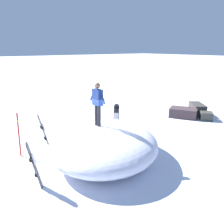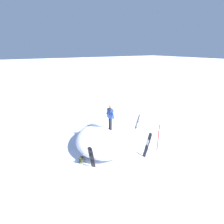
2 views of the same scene
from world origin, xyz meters
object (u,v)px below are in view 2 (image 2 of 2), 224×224
object	(u,v)px
snowboard_secondary_upright	(92,157)
backpack_near	(82,160)
snowboard_primary_upright	(148,144)
trail_marker_pole	(158,137)
snowboard_tertiary_upright	(137,123)
snowboarder_standing	(110,116)

from	to	relation	value
snowboard_secondary_upright	backpack_near	size ratio (longest dim) A/B	2.95
snowboard_primary_upright	trail_marker_pole	xyz separation A→B (m)	(-0.18, 1.13, 0.14)
snowboard_tertiary_upright	backpack_near	xyz separation A→B (m)	(1.41, -5.51, -0.67)
snowboard_secondary_upright	snowboard_tertiary_upright	xyz separation A→B (m)	(-2.38, 5.26, -0.02)
snowboard_primary_upright	snowboard_secondary_upright	xyz separation A→B (m)	(-0.63, -3.69, 0.01)
snowboard_tertiary_upright	backpack_near	world-z (taller)	snowboard_tertiary_upright
snowboarder_standing	backpack_near	xyz separation A→B (m)	(0.64, -2.48, -2.24)
snowboard_secondary_upright	trail_marker_pole	size ratio (longest dim) A/B	0.88
snowboard_tertiary_upright	trail_marker_pole	world-z (taller)	trail_marker_pole
snowboard_tertiary_upright	snowboard_primary_upright	bearing A→B (deg)	-27.53
snowboarder_standing	snowboard_primary_upright	xyz separation A→B (m)	(2.23, 1.47, -1.56)
snowboard_primary_upright	snowboard_secondary_upright	world-z (taller)	snowboard_secondary_upright
snowboarder_standing	snowboard_tertiary_upright	bearing A→B (deg)	104.23
snowboard_secondary_upright	backpack_near	distance (m)	1.22
snowboard_secondary_upright	trail_marker_pole	xyz separation A→B (m)	(0.45, 4.82, 0.13)
snowboard_primary_upright	snowboard_secondary_upright	distance (m)	3.74
snowboarder_standing	snowboard_tertiary_upright	distance (m)	3.50
snowboarder_standing	backpack_near	bearing A→B (deg)	-75.54
snowboarder_standing	snowboard_tertiary_upright	size ratio (longest dim) A/B	1.09
snowboarder_standing	snowboard_tertiary_upright	xyz separation A→B (m)	(-0.77, 3.03, -1.57)
snowboarder_standing	snowboard_secondary_upright	distance (m)	3.15
snowboarder_standing	snowboard_primary_upright	world-z (taller)	snowboarder_standing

